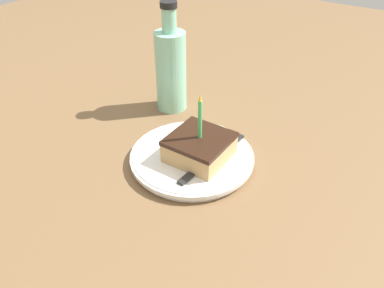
{
  "coord_description": "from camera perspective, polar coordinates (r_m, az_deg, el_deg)",
  "views": [
    {
      "loc": [
        0.43,
        0.29,
        0.42
      ],
      "look_at": [
        -0.01,
        -0.01,
        0.04
      ],
      "focal_mm": 35.0,
      "sensor_mm": 36.0,
      "label": 1
    }
  ],
  "objects": [
    {
      "name": "bottle",
      "position": [
        0.8,
        -3.26,
        11.44
      ],
      "size": [
        0.06,
        0.06,
        0.23
      ],
      "color": "#8CD1B2",
      "rests_on": "ground_plane"
    },
    {
      "name": "plate",
      "position": [
        0.67,
        0.0,
        -2.01
      ],
      "size": [
        0.22,
        0.22,
        0.02
      ],
      "color": "white",
      "rests_on": "ground_plane"
    },
    {
      "name": "cake_slice",
      "position": [
        0.65,
        1.16,
        -0.42
      ],
      "size": [
        0.1,
        0.1,
        0.12
      ],
      "color": "tan",
      "rests_on": "plate"
    },
    {
      "name": "ground_plane",
      "position": [
        0.68,
        -0.2,
        -4.71
      ],
      "size": [
        2.4,
        2.4,
        0.04
      ],
      "color": "brown",
      "rests_on": "ground"
    },
    {
      "name": "fork",
      "position": [
        0.66,
        3.64,
        -1.47
      ],
      "size": [
        0.18,
        0.03,
        0.0
      ],
      "color": "#262626",
      "rests_on": "plate"
    }
  ]
}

